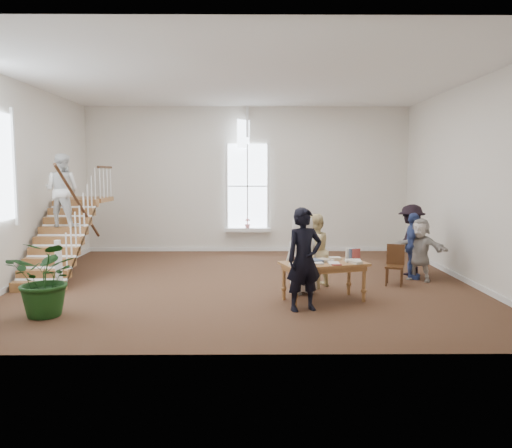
{
  "coord_description": "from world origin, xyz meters",
  "views": [
    {
      "loc": [
        0.15,
        -11.12,
        2.5
      ],
      "look_at": [
        0.24,
        0.4,
        1.29
      ],
      "focal_mm": 35.0,
      "sensor_mm": 36.0,
      "label": 1
    }
  ],
  "objects_px": {
    "floor_plant": "(47,278)",
    "elderly_woman": "(303,254)",
    "woman_cluster_c": "(420,249)",
    "police_officer": "(304,259)",
    "side_chair": "(395,263)",
    "woman_cluster_a": "(413,246)",
    "woman_cluster_b": "(411,240)",
    "library_table": "(325,267)",
    "person_yellow": "(314,251)"
  },
  "relations": [
    {
      "from": "library_table",
      "to": "police_officer",
      "type": "xyz_separation_m",
      "value": [
        -0.47,
        -0.65,
        0.26
      ]
    },
    {
      "from": "police_officer",
      "to": "woman_cluster_b",
      "type": "xyz_separation_m",
      "value": [
        2.92,
        3.12,
        -0.07
      ]
    },
    {
      "from": "floor_plant",
      "to": "elderly_woman",
      "type": "bearing_deg",
      "value": 19.12
    },
    {
      "from": "library_table",
      "to": "person_yellow",
      "type": "height_order",
      "value": "person_yellow"
    },
    {
      "from": "woman_cluster_b",
      "to": "side_chair",
      "type": "distance_m",
      "value": 1.33
    },
    {
      "from": "woman_cluster_a",
      "to": "side_chair",
      "type": "height_order",
      "value": "woman_cluster_a"
    },
    {
      "from": "woman_cluster_c",
      "to": "person_yellow",
      "type": "bearing_deg",
      "value": -125.16
    },
    {
      "from": "elderly_woman",
      "to": "side_chair",
      "type": "distance_m",
      "value": 2.3
    },
    {
      "from": "woman_cluster_c",
      "to": "side_chair",
      "type": "relative_size",
      "value": 1.62
    },
    {
      "from": "person_yellow",
      "to": "woman_cluster_a",
      "type": "height_order",
      "value": "person_yellow"
    },
    {
      "from": "person_yellow",
      "to": "woman_cluster_b",
      "type": "distance_m",
      "value": 2.87
    },
    {
      "from": "floor_plant",
      "to": "side_chair",
      "type": "bearing_deg",
      "value": 19.54
    },
    {
      "from": "woman_cluster_a",
      "to": "police_officer",
      "type": "bearing_deg",
      "value": 152.8
    },
    {
      "from": "library_table",
      "to": "police_officer",
      "type": "relative_size",
      "value": 0.95
    },
    {
      "from": "elderly_woman",
      "to": "floor_plant",
      "type": "bearing_deg",
      "value": -9.09
    },
    {
      "from": "library_table",
      "to": "side_chair",
      "type": "xyz_separation_m",
      "value": [
        1.76,
        1.39,
        -0.18
      ]
    },
    {
      "from": "library_table",
      "to": "woman_cluster_b",
      "type": "relative_size",
      "value": 1.04
    },
    {
      "from": "woman_cluster_c",
      "to": "side_chair",
      "type": "height_order",
      "value": "woman_cluster_c"
    },
    {
      "from": "police_officer",
      "to": "side_chair",
      "type": "xyz_separation_m",
      "value": [
        2.23,
        2.04,
        -0.44
      ]
    },
    {
      "from": "elderly_woman",
      "to": "woman_cluster_a",
      "type": "relative_size",
      "value": 1.05
    },
    {
      "from": "police_officer",
      "to": "floor_plant",
      "type": "relative_size",
      "value": 1.4
    },
    {
      "from": "side_chair",
      "to": "woman_cluster_b",
      "type": "bearing_deg",
      "value": 78.3
    },
    {
      "from": "woman_cluster_c",
      "to": "floor_plant",
      "type": "relative_size",
      "value": 1.09
    },
    {
      "from": "woman_cluster_a",
      "to": "floor_plant",
      "type": "relative_size",
      "value": 1.16
    },
    {
      "from": "library_table",
      "to": "woman_cluster_b",
      "type": "height_order",
      "value": "woman_cluster_b"
    },
    {
      "from": "person_yellow",
      "to": "floor_plant",
      "type": "bearing_deg",
      "value": -24.54
    },
    {
      "from": "library_table",
      "to": "floor_plant",
      "type": "xyz_separation_m",
      "value": [
        -4.95,
        -0.99,
        -0.01
      ]
    },
    {
      "from": "police_officer",
      "to": "library_table",
      "type": "bearing_deg",
      "value": 34.13
    },
    {
      "from": "elderly_woman",
      "to": "woman_cluster_a",
      "type": "height_order",
      "value": "elderly_woman"
    },
    {
      "from": "elderly_woman",
      "to": "woman_cluster_b",
      "type": "relative_size",
      "value": 0.95
    },
    {
      "from": "library_table",
      "to": "side_chair",
      "type": "distance_m",
      "value": 2.25
    },
    {
      "from": "police_officer",
      "to": "side_chair",
      "type": "height_order",
      "value": "police_officer"
    },
    {
      "from": "woman_cluster_a",
      "to": "elderly_woman",
      "type": "bearing_deg",
      "value": 136.9
    },
    {
      "from": "police_officer",
      "to": "person_yellow",
      "type": "xyz_separation_m",
      "value": [
        0.4,
        1.75,
        -0.13
      ]
    },
    {
      "from": "woman_cluster_a",
      "to": "floor_plant",
      "type": "bearing_deg",
      "value": 131.75
    },
    {
      "from": "person_yellow",
      "to": "woman_cluster_a",
      "type": "distance_m",
      "value": 2.58
    },
    {
      "from": "person_yellow",
      "to": "woman_cluster_a",
      "type": "relative_size",
      "value": 1.04
    },
    {
      "from": "side_chair",
      "to": "woman_cluster_c",
      "type": "bearing_deg",
      "value": 52.48
    },
    {
      "from": "library_table",
      "to": "woman_cluster_a",
      "type": "distance_m",
      "value": 3.09
    },
    {
      "from": "woman_cluster_b",
      "to": "woman_cluster_c",
      "type": "xyz_separation_m",
      "value": [
        0.0,
        -0.65,
        -0.13
      ]
    },
    {
      "from": "library_table",
      "to": "woman_cluster_c",
      "type": "relative_size",
      "value": 1.23
    },
    {
      "from": "library_table",
      "to": "elderly_woman",
      "type": "xyz_separation_m",
      "value": [
        -0.37,
        0.6,
        0.14
      ]
    },
    {
      "from": "woman_cluster_b",
      "to": "floor_plant",
      "type": "bearing_deg",
      "value": -14.61
    },
    {
      "from": "woman_cluster_a",
      "to": "side_chair",
      "type": "bearing_deg",
      "value": 156.11
    },
    {
      "from": "police_officer",
      "to": "woman_cluster_a",
      "type": "height_order",
      "value": "police_officer"
    },
    {
      "from": "woman_cluster_b",
      "to": "floor_plant",
      "type": "distance_m",
      "value": 8.17
    },
    {
      "from": "elderly_woman",
      "to": "police_officer",
      "type": "bearing_deg",
      "value": 57.22
    },
    {
      "from": "police_officer",
      "to": "side_chair",
      "type": "distance_m",
      "value": 3.06
    },
    {
      "from": "library_table",
      "to": "woman_cluster_a",
      "type": "xyz_separation_m",
      "value": [
        2.35,
        2.01,
        0.1
      ]
    },
    {
      "from": "woman_cluster_c",
      "to": "floor_plant",
      "type": "height_order",
      "value": "woman_cluster_c"
    }
  ]
}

